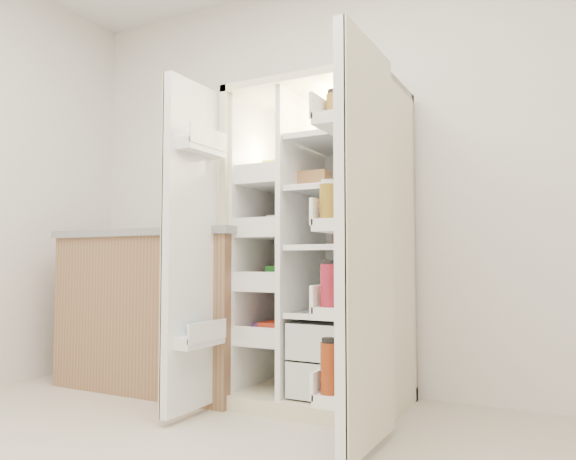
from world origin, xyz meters
The scene contains 5 objects.
wall_back centered at (0.00, 2.00, 1.35)m, with size 4.00×0.02×2.70m, color white.
refrigerator centered at (0.06, 1.65, 0.74)m, with size 0.92×0.70×1.80m.
freezer_door centered at (-0.45, 1.05, 0.89)m, with size 0.15×0.40×1.72m.
fridge_door centered at (0.53, 0.96, 0.87)m, with size 0.17×0.58×1.72m.
kitchen_counter centered at (-1.02, 1.57, 0.50)m, with size 1.38×0.74×1.00m.
Camera 1 is at (1.33, -1.24, 0.80)m, focal length 34.00 mm.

